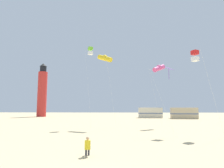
% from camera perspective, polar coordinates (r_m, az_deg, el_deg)
% --- Properties ---
extents(kite_flyer_standing, '(0.39, 0.54, 1.16)m').
position_cam_1_polar(kite_flyer_standing, '(12.13, -7.24, -17.64)').
color(kite_flyer_standing, yellow).
rests_on(kite_flyer_standing, ground).
extents(kite_tube_gold, '(2.85, 2.66, 10.71)m').
position_cam_1_polar(kite_tube_gold, '(28.41, -2.10, 7.64)').
color(kite_tube_gold, silver).
rests_on(kite_tube_gold, ground).
extents(kite_box_scarlet, '(2.70, 2.70, 8.82)m').
position_cam_1_polar(kite_box_scarlet, '(22.19, 23.30, 7.62)').
color(kite_box_scarlet, silver).
rests_on(kite_box_scarlet, ground).
extents(kite_tube_rainbow, '(2.76, 2.72, 9.53)m').
position_cam_1_polar(kite_tube_rainbow, '(30.36, 13.67, 4.61)').
color(kite_tube_rainbow, silver).
rests_on(kite_tube_rainbow, ground).
extents(kite_diamond_violet, '(2.68, 2.68, 7.29)m').
position_cam_1_polar(kite_diamond_violet, '(21.75, 16.29, 3.83)').
color(kite_diamond_violet, silver).
rests_on(kite_diamond_violet, ground).
extents(kite_box_lime, '(1.08, 1.08, 11.83)m').
position_cam_1_polar(kite_box_lime, '(29.41, -6.41, 9.65)').
color(kite_box_lime, silver).
rests_on(kite_box_lime, ground).
extents(lighthouse_distant, '(2.80, 2.80, 16.80)m').
position_cam_1_polar(lighthouse_distant, '(64.43, -19.90, -2.06)').
color(lighthouse_distant, red).
rests_on(lighthouse_distant, ground).
extents(rv_van_cream, '(6.53, 2.61, 2.80)m').
position_cam_1_polar(rv_van_cream, '(54.85, 11.22, -8.31)').
color(rv_van_cream, beige).
rests_on(rv_van_cream, ground).
extents(rv_van_tan, '(6.56, 2.71, 2.80)m').
position_cam_1_polar(rv_van_tan, '(52.85, 20.49, -8.07)').
color(rv_van_tan, '#C6B28C').
rests_on(rv_van_tan, ground).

